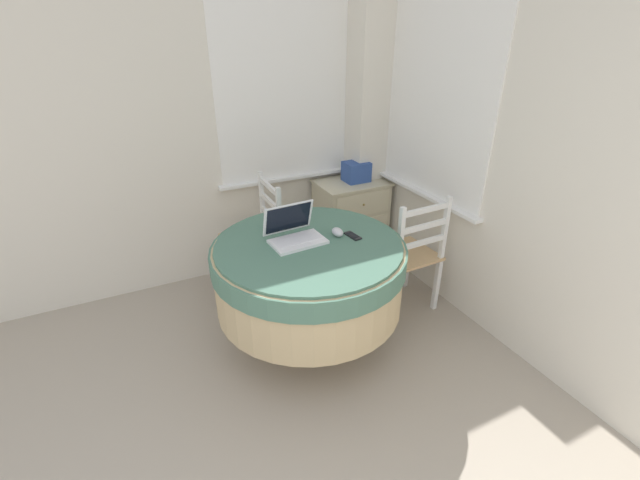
# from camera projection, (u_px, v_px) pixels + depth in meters

# --- Properties ---
(corner_room_shell) EXTENTS (4.60, 5.15, 2.55)m
(corner_room_shell) POSITION_uv_depth(u_px,v_px,m) (344.00, 153.00, 2.44)
(corner_room_shell) COLOR silver
(corner_room_shell) RESTS_ON ground_plane
(round_dining_table) EXTENTS (1.18, 1.18, 0.77)m
(round_dining_table) POSITION_uv_depth(u_px,v_px,m) (309.00, 271.00, 2.63)
(round_dining_table) COLOR #4C3D2D
(round_dining_table) RESTS_ON ground_plane
(laptop) EXTENTS (0.34, 0.28, 0.21)m
(laptop) POSITION_uv_depth(u_px,v_px,m) (294.00, 233.00, 2.56)
(laptop) COLOR white
(laptop) RESTS_ON round_dining_table
(computer_mouse) EXTENTS (0.06, 0.10, 0.05)m
(computer_mouse) POSITION_uv_depth(u_px,v_px,m) (337.00, 232.00, 2.62)
(computer_mouse) COLOR silver
(computer_mouse) RESTS_ON round_dining_table
(cell_phone) EXTENTS (0.06, 0.13, 0.01)m
(cell_phone) POSITION_uv_depth(u_px,v_px,m) (353.00, 236.00, 2.62)
(cell_phone) COLOR black
(cell_phone) RESTS_ON round_dining_table
(dining_chair_near_back_window) EXTENTS (0.40, 0.44, 0.91)m
(dining_chair_near_back_window) POSITION_uv_depth(u_px,v_px,m) (256.00, 239.00, 3.32)
(dining_chair_near_back_window) COLOR tan
(dining_chair_near_back_window) RESTS_ON ground_plane
(dining_chair_near_right_window) EXTENTS (0.45, 0.42, 0.91)m
(dining_chair_near_right_window) POSITION_uv_depth(u_px,v_px,m) (408.00, 256.00, 3.08)
(dining_chair_near_right_window) COLOR tan
(dining_chair_near_right_window) RESTS_ON ground_plane
(corner_cabinet) EXTENTS (0.60, 0.44, 0.72)m
(corner_cabinet) POSITION_uv_depth(u_px,v_px,m) (350.00, 220.00, 3.83)
(corner_cabinet) COLOR beige
(corner_cabinet) RESTS_ON ground_plane
(storage_box) EXTENTS (0.21, 0.17, 0.17)m
(storage_box) POSITION_uv_depth(u_px,v_px,m) (356.00, 172.00, 3.65)
(storage_box) COLOR #2D4C93
(storage_box) RESTS_ON corner_cabinet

